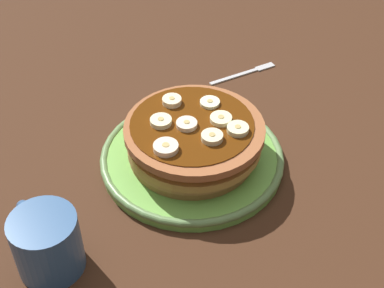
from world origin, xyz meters
TOP-DOWN VIEW (x-y plane):
  - ground_plane at (0.00, 0.00)cm, footprint 140.00×140.00cm
  - plate at (0.00, 0.00)cm, footprint 26.36×26.36cm
  - pancake_stack at (-0.11, -0.06)cm, footprint 19.48×19.39cm
  - banana_slice_0 at (0.36, 0.92)cm, footprint 2.88×2.88cm
  - banana_slice_1 at (-2.09, 5.97)cm, footprint 3.29×3.29cm
  - banana_slice_2 at (-4.23, -0.09)cm, footprint 2.92×2.92cm
  - banana_slice_3 at (1.86, -4.73)cm, footprint 2.85×2.85cm
  - banana_slice_4 at (-2.03, -3.45)cm, footprint 3.03×3.03cm
  - banana_slice_5 at (-5.09, -3.77)cm, footprint 2.96×2.96cm
  - banana_slice_6 at (5.33, -0.60)cm, footprint 2.75×2.75cm
  - banana_slice_7 at (2.65, 3.30)cm, footprint 2.97×2.97cm
  - coffee_mug at (-3.16, 24.30)cm, footprint 11.11×7.96cm
  - fork at (11.94, -21.82)cm, footprint 3.31×12.96cm

SIDE VIEW (x-z plane):
  - ground_plane at x=0.00cm, z-range -3.00..0.00cm
  - fork at x=11.94cm, z-range 0.00..0.50cm
  - plate at x=0.00cm, z-range 0.07..1.96cm
  - coffee_mug at x=-3.16cm, z-range 0.12..8.11cm
  - pancake_stack at x=-0.11cm, z-range 1.63..7.47cm
  - banana_slice_3 at x=1.86cm, z-range 7.22..7.90cm
  - banana_slice_4 at x=-2.03cm, z-range 7.22..8.12cm
  - banana_slice_0 at x=0.36cm, z-range 7.22..8.12cm
  - banana_slice_7 at x=2.65cm, z-range 7.22..8.18cm
  - banana_slice_5 at x=-5.09cm, z-range 7.22..8.18cm
  - banana_slice_2 at x=-4.23cm, z-range 7.22..8.24cm
  - banana_slice_1 at x=-2.09cm, z-range 7.22..8.27cm
  - banana_slice_6 at x=5.33cm, z-range 7.22..8.29cm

